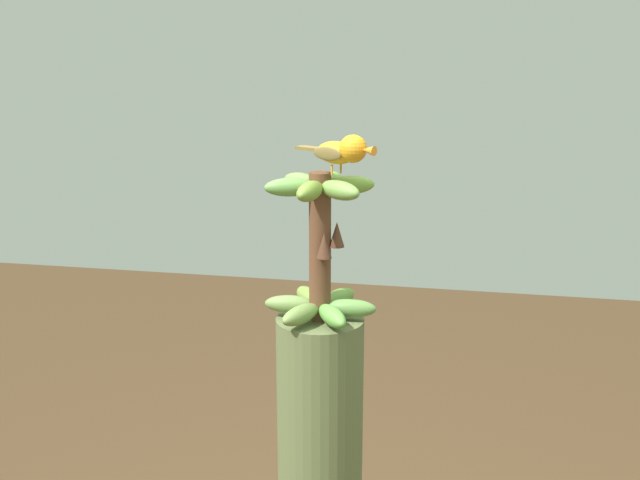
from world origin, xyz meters
TOP-DOWN VIEW (x-y plane):
  - banana_bunch at (-0.00, 0.00)m, footprint 0.28×0.26m
  - perched_bird at (-0.06, 0.02)m, footprint 0.20×0.13m

SIDE VIEW (x-z plane):
  - banana_bunch at x=0.00m, z-range 1.21..1.57m
  - perched_bird at x=-0.06m, z-range 1.57..1.67m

